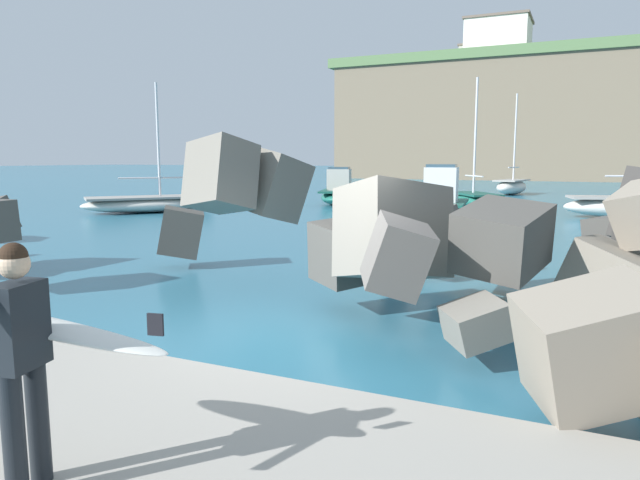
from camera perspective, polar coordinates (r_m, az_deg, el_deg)
ground_plane at (r=8.21m, az=-1.51°, el=-10.17°), size 400.00×400.00×0.00m
walkway_path at (r=5.19m, az=-22.95°, el=-20.75°), size 48.00×4.40×0.24m
breakwater_jetty at (r=9.86m, az=5.03°, el=0.15°), size 32.18×8.38×3.06m
surfer_with_board at (r=4.60m, az=-27.13°, el=-9.14°), size 2.12×1.34×1.78m
boat_near_left at (r=23.71m, az=11.98°, el=3.40°), size 2.62×4.70×2.37m
boat_near_right at (r=31.71m, az=15.19°, el=3.98°), size 3.61×4.36×6.82m
boat_mid_centre at (r=28.61m, az=28.96°, el=2.96°), size 6.27×3.21×6.17m
boat_mid_right at (r=44.13m, az=18.52°, el=5.10°), size 2.49×4.33×7.23m
boat_far_left at (r=33.02m, az=1.98°, el=4.73°), size 3.51×5.69×2.13m
boat_far_right at (r=29.13m, az=-16.52°, el=3.53°), size 5.75×6.30×6.20m
mooring_buoy_inner at (r=20.02m, az=19.78°, el=0.84°), size 0.44×0.44×0.44m
station_building_west at (r=84.08m, az=17.32°, el=18.52°), size 8.27×7.57×5.17m
station_building_annex at (r=96.70m, az=16.15°, el=16.93°), size 7.99×4.34×4.47m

